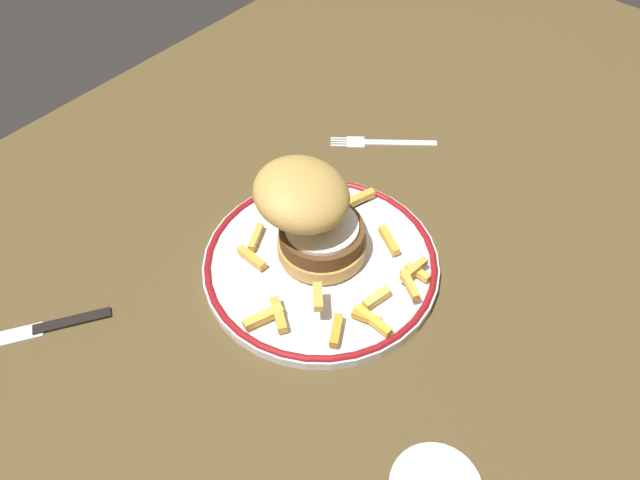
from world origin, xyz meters
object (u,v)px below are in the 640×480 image
Objects in this scene: knife at (37,329)px; dinner_plate at (320,262)px; fork at (380,142)px; burger at (311,214)px.

dinner_plate is at bearing -33.30° from knife.
knife is at bearing 146.70° from dinner_plate.
dinner_plate is 2.20× the size of fork.
burger is at bearing -163.67° from fork.
dinner_plate is 1.92× the size of burger.
fork is at bearing 16.33° from burger.
burger is 1.15× the size of fork.
fork is at bearing -10.81° from knife.
dinner_plate is 6.73cm from burger.
knife is (-25.70, 16.88, -0.58)cm from dinner_plate.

